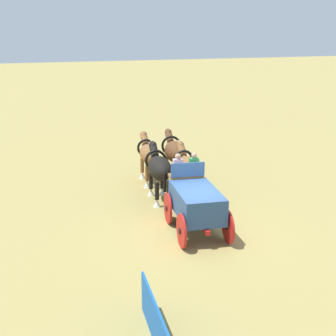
% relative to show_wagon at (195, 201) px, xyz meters
% --- Properties ---
extents(ground_plane, '(220.00, 220.00, 0.00)m').
position_rel_show_wagon_xyz_m(ground_plane, '(-0.18, 0.03, -1.14)').
color(ground_plane, '#9E8C4C').
extents(show_wagon, '(5.69, 2.34, 2.59)m').
position_rel_show_wagon_xyz_m(show_wagon, '(0.00, 0.00, 0.00)').
color(show_wagon, '#2D4C7A').
rests_on(show_wagon, ground).
extents(draft_horse_rear_near, '(3.05, 1.33, 2.30)m').
position_rel_show_wagon_xyz_m(draft_horse_rear_near, '(3.56, -0.02, 0.28)').
color(draft_horse_rear_near, black).
rests_on(draft_horse_rear_near, ground).
extents(draft_horse_rear_off, '(3.13, 1.26, 2.23)m').
position_rel_show_wagon_xyz_m(draft_horse_rear_off, '(3.33, -1.30, 0.22)').
color(draft_horse_rear_off, brown).
rests_on(draft_horse_rear_off, ground).
extents(draft_horse_lead_near, '(3.05, 1.25, 2.24)m').
position_rel_show_wagon_xyz_m(draft_horse_lead_near, '(6.13, -0.51, 0.23)').
color(draft_horse_lead_near, brown).
rests_on(draft_horse_lead_near, ground).
extents(draft_horse_lead_off, '(3.14, 1.37, 2.30)m').
position_rel_show_wagon_xyz_m(draft_horse_lead_off, '(5.87, -1.78, 0.28)').
color(draft_horse_lead_off, brown).
rests_on(draft_horse_lead_off, ground).
extents(sponsor_banner, '(3.17, 0.55, 1.10)m').
position_rel_show_wagon_xyz_m(sponsor_banner, '(-5.59, 3.76, -0.59)').
color(sponsor_banner, '#1959B2').
rests_on(sponsor_banner, ground).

